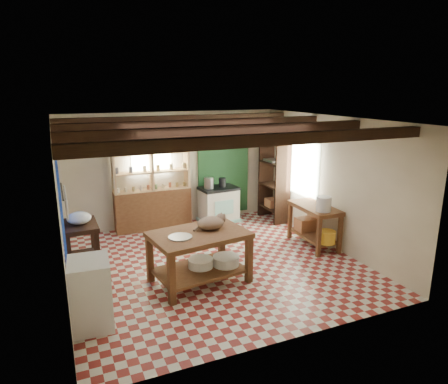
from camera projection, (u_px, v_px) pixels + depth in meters
name	position (u px, v px, depth m)	size (l,w,h in m)	color
floor	(214.00, 264.00, 7.30)	(5.00, 5.00, 0.02)	maroon
ceiling	(213.00, 119.00, 6.64)	(5.00, 5.00, 0.02)	#434448
wall_back	(173.00, 169.00, 9.19)	(5.00, 0.04, 2.60)	beige
wall_front	(291.00, 245.00, 4.74)	(5.00, 0.04, 2.60)	beige
wall_left	(59.00, 212.00, 6.01)	(0.04, 5.00, 2.60)	beige
wall_right	(330.00, 182.00, 7.92)	(0.04, 5.00, 2.60)	beige
ceiling_beams	(213.00, 127.00, 6.67)	(5.00, 3.80, 0.15)	black
blue_wall_patch	(61.00, 208.00, 6.87)	(0.04, 1.40, 1.60)	blue
green_wall_patch	(223.00, 167.00, 9.65)	(1.30, 0.04, 2.30)	#1E4B24
window_back	(151.00, 153.00, 8.88)	(0.90, 0.02, 0.80)	white
window_right	(301.00, 168.00, 8.77)	(0.02, 1.30, 1.20)	white
utensil_rail	(63.00, 201.00, 4.85)	(0.06, 0.90, 0.28)	black
pot_rack	(231.00, 130.00, 9.04)	(0.86, 0.12, 0.36)	black
shelving_unit	(152.00, 181.00, 8.86)	(1.70, 0.34, 2.20)	tan
tall_rack	(274.00, 179.00, 9.51)	(0.40, 0.86, 2.00)	black
work_table	(199.00, 257.00, 6.51)	(1.51, 1.01, 0.86)	brown
stove	(219.00, 205.00, 9.47)	(0.87, 0.59, 0.85)	silver
prep_table	(82.00, 246.00, 7.01)	(0.57, 0.82, 0.83)	black
white_cabinet	(91.00, 293.00, 5.28)	(0.52, 0.63, 0.94)	silver
right_counter	(314.00, 226.00, 8.03)	(0.58, 1.17, 0.84)	brown
cat	(211.00, 223.00, 6.54)	(0.46, 0.35, 0.21)	#926F55
steel_tray	(180.00, 237.00, 6.18)	(0.37, 0.37, 0.02)	#96959C
basin_large	(201.00, 263.00, 6.61)	(0.42, 0.42, 0.14)	silver
basin_small	(226.00, 261.00, 6.68)	(0.44, 0.44, 0.16)	silver
kettle_left	(209.00, 183.00, 9.22)	(0.22, 0.22, 0.26)	#96959C
kettle_right	(222.00, 182.00, 9.39)	(0.17, 0.17, 0.21)	black
enamel_bowl	(79.00, 218.00, 6.88)	(0.41, 0.41, 0.21)	silver
white_bucket	(324.00, 204.00, 7.55)	(0.28, 0.28, 0.28)	silver
wicker_basket	(305.00, 224.00, 8.32)	(0.38, 0.31, 0.27)	#A06440
yellow_tub	(327.00, 237.00, 7.64)	(0.33, 0.33, 0.24)	yellow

